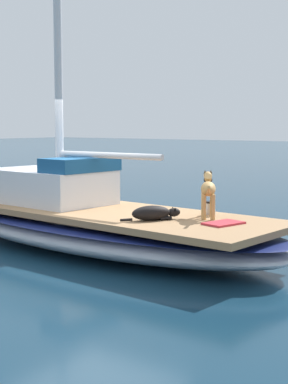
{
  "coord_description": "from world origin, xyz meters",
  "views": [
    {
      "loc": [
        -7.46,
        -6.51,
        2.08
      ],
      "look_at": [
        0.0,
        -1.0,
        1.01
      ],
      "focal_mm": 55.55,
      "sensor_mm": 36.0,
      "label": 1
    }
  ],
  "objects_px": {
    "sailboat_main": "(96,228)",
    "dog_tan": "(208,190)",
    "deck_winch": "(210,208)",
    "dog_black": "(153,213)",
    "deck_towel": "(224,223)"
  },
  "relations": [
    {
      "from": "dog_black",
      "to": "deck_towel",
      "type": "relative_size",
      "value": 1.52
    },
    {
      "from": "sailboat_main",
      "to": "deck_winch",
      "type": "distance_m",
      "value": 2.0
    },
    {
      "from": "sailboat_main",
      "to": "dog_black",
      "type": "distance_m",
      "value": 1.59
    },
    {
      "from": "sailboat_main",
      "to": "deck_towel",
      "type": "relative_size",
      "value": 13.22
    },
    {
      "from": "sailboat_main",
      "to": "dog_black",
      "type": "relative_size",
      "value": 8.7
    },
    {
      "from": "dog_black",
      "to": "deck_winch",
      "type": "relative_size",
      "value": 4.05
    },
    {
      "from": "dog_tan",
      "to": "deck_towel",
      "type": "height_order",
      "value": "dog_tan"
    },
    {
      "from": "sailboat_main",
      "to": "dog_tan",
      "type": "relative_size",
      "value": 8.78
    },
    {
      "from": "dog_black",
      "to": "sailboat_main",
      "type": "bearing_deg",
      "value": 74.48
    },
    {
      "from": "sailboat_main",
      "to": "dog_black",
      "type": "bearing_deg",
      "value": -105.52
    },
    {
      "from": "dog_tan",
      "to": "deck_winch",
      "type": "distance_m",
      "value": 0.46
    },
    {
      "from": "dog_tan",
      "to": "deck_winch",
      "type": "xyz_separation_m",
      "value": [
        0.29,
        0.13,
        -0.32
      ]
    },
    {
      "from": "dog_black",
      "to": "dog_tan",
      "type": "bearing_deg",
      "value": -36.89
    },
    {
      "from": "sailboat_main",
      "to": "dog_tan",
      "type": "distance_m",
      "value": 2.15
    },
    {
      "from": "deck_winch",
      "to": "deck_towel",
      "type": "relative_size",
      "value": 0.38
    }
  ]
}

